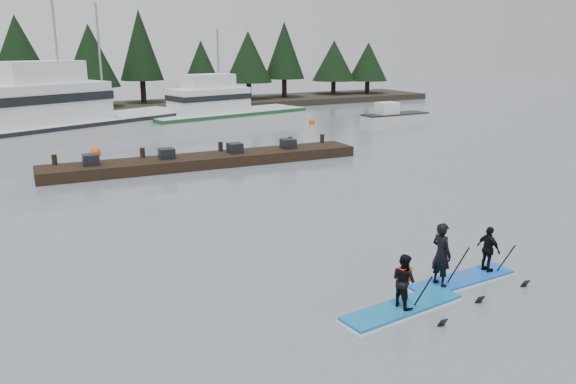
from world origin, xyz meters
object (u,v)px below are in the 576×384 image
floating_dock (207,160)px  paddleboard_solo (403,292)px  fishing_boat_medium (223,118)px  paddleboard_duo (462,260)px  fishing_boat_large (69,128)px

floating_dock → paddleboard_solo: bearing=-92.6°
floating_dock → fishing_boat_medium: bearing=67.9°
fishing_boat_medium → paddleboard_duo: (-5.79, -29.96, 0.07)m
fishing_boat_medium → floating_dock: size_ratio=0.83×
fishing_boat_large → paddleboard_solo: 29.20m
paddleboard_solo → paddleboard_duo: (2.33, 0.52, 0.15)m
fishing_boat_large → floating_dock: 12.89m
paddleboard_solo → fishing_boat_medium: bearing=70.1°
fishing_boat_medium → paddleboard_duo: fishing_boat_medium is taller
paddleboard_duo → fishing_boat_large: bearing=99.2°
paddleboard_solo → paddleboard_duo: 2.39m
floating_dock → paddleboard_duo: bearing=-84.7°
fishing_boat_medium → floating_dock: bearing=-126.8°
fishing_boat_medium → fishing_boat_large: bearing=176.0°
fishing_boat_medium → paddleboard_duo: bearing=-112.3°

